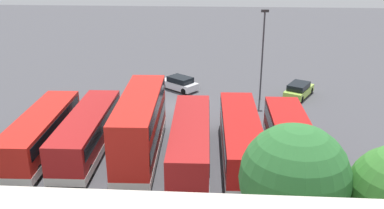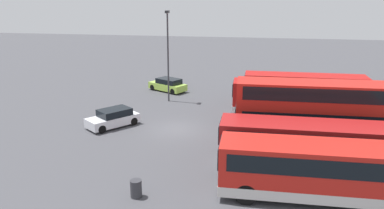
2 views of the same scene
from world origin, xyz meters
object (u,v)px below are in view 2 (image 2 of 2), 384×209
Objects in this scene: bus_single_deck_near_end at (304,89)px; bus_single_deck_fifth at (312,145)px; lamp_post_tall at (168,50)px; waste_bin_yellow at (136,189)px; car_small_green at (113,118)px; bus_single_deck_sixth at (325,170)px; car_hatchback_silver at (168,85)px; bus_single_deck_third at (315,110)px; bus_double_decker_fourth at (313,112)px; bus_single_deck_second at (300,98)px.

bus_single_deck_near_end and bus_single_deck_fifth have the same top height.
lamp_post_tall reaches higher than waste_bin_yellow.
car_small_green is at bearing -16.86° from lamp_post_tall.
lamp_post_tall is (-16.87, -12.39, 3.46)m from bus_single_deck_sixth.
car_hatchback_silver is (-2.99, -14.10, -0.92)m from bus_single_deck_near_end.
car_hatchback_silver is at bearing -169.94° from waste_bin_yellow.
bus_single_deck_third is 2.50× the size of car_hatchback_silver.
lamp_post_tall reaches higher than bus_single_deck_near_end.
lamp_post_tall is at bearing -171.08° from waste_bin_yellow.
bus_double_decker_fourth is 1.20× the size of lamp_post_tall.
bus_single_deck_near_end is at bearing 169.62° from bus_single_deck_second.
lamp_post_tall reaches higher than bus_single_deck_second.
bus_single_deck_near_end reaches higher than car_hatchback_silver.
bus_single_deck_second is at bearing -178.58° from bus_double_decker_fourth.
bus_single_deck_second is 1.09× the size of bus_single_deck_sixth.
bus_double_decker_fourth is 2.44× the size of car_small_green.
bus_single_deck_sixth is 2.49× the size of car_small_green.
bus_single_deck_near_end is 6.95m from bus_single_deck_third.
bus_single_deck_second is at bearing 64.47° from car_hatchback_silver.
car_hatchback_silver is (-13.52, -13.64, -1.75)m from bus_double_decker_fourth.
car_hatchback_silver is at bearing 173.39° from car_small_green.
bus_double_decker_fourth is 0.96× the size of bus_single_deck_fifth.
bus_double_decker_fourth reaches higher than car_small_green.
lamp_post_tall reaches higher than car_hatchback_silver.
lamp_post_tall is (-9.56, -12.56, 2.64)m from bus_double_decker_fourth.
bus_double_decker_fourth is at bearing 45.26° from car_hatchback_silver.
lamp_post_tall is at bearing -101.29° from bus_single_deck_second.
lamp_post_tall is at bearing -85.73° from bus_single_deck_near_end.
bus_single_deck_second reaches higher than waste_bin_yellow.
bus_single_deck_second is 12.36× the size of waste_bin_yellow.
bus_single_deck_fifth is at bearing -175.33° from bus_single_deck_sixth.
bus_single_deck_sixth is (7.31, -0.17, -0.83)m from bus_double_decker_fourth.
bus_single_deck_sixth is 1.23× the size of lamp_post_tall.
bus_single_deck_sixth reaches higher than waste_bin_yellow.
bus_single_deck_second is 14.39m from bus_single_deck_sixth.
waste_bin_yellow is (18.45, 2.90, -4.61)m from lamp_post_tall.
bus_single_deck_second is 11.08m from bus_single_deck_fifth.
bus_single_deck_near_end is at bearing 120.66° from car_small_green.
bus_single_deck_second is at bearing 178.62° from bus_single_deck_fifth.
bus_single_deck_third is (6.95, 0.14, 0.00)m from bus_single_deck_near_end.
waste_bin_yellow is at bearing -39.43° from bus_single_deck_third.
bus_single_deck_near_end is at bearing 94.27° from lamp_post_tall.
bus_single_deck_third is 3.72m from bus_double_decker_fourth.
car_hatchback_silver is 6.00m from lamp_post_tall.
car_hatchback_silver is at bearing -164.74° from lamp_post_tall.
bus_single_deck_second and bus_single_deck_third have the same top height.
bus_single_deck_third is 1.06× the size of bus_single_deck_sixth.
bus_single_deck_near_end reaches higher than waste_bin_yellow.
car_small_green is at bearing -68.88° from bus_single_deck_second.
car_hatchback_silver is at bearing -115.53° from bus_single_deck_second.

